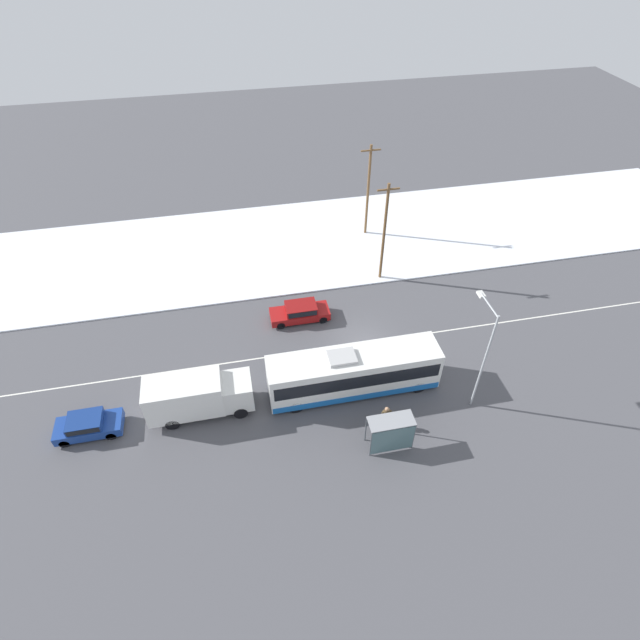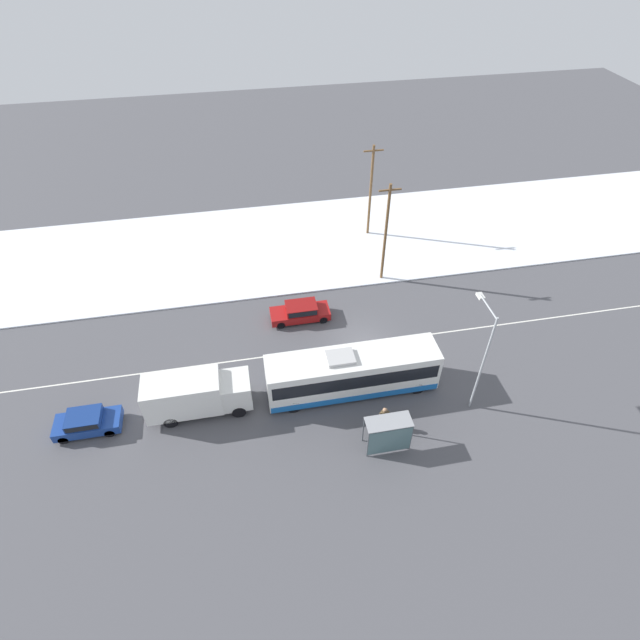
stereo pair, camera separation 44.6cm
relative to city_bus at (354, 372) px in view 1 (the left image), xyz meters
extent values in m
plane|color=#4C4C51|center=(1.89, 4.17, -1.69)|extent=(120.00, 120.00, 0.00)
cube|color=silver|center=(1.89, 18.45, -1.63)|extent=(80.00, 15.04, 0.12)
cube|color=silver|center=(1.89, 4.17, -1.69)|extent=(60.00, 0.12, 0.00)
cube|color=white|center=(0.00, 0.00, 0.06)|extent=(11.50, 2.55, 2.94)
cube|color=black|center=(0.00, 0.00, 0.41)|extent=(11.04, 2.57, 1.12)
cube|color=blue|center=(0.00, 0.00, -1.15)|extent=(11.39, 2.57, 0.53)
cube|color=#B2B2B2|center=(-0.86, 0.00, 1.65)|extent=(1.80, 1.40, 0.24)
cylinder|color=black|center=(4.36, -1.14, -1.19)|extent=(1.00, 0.28, 1.00)
cylinder|color=black|center=(4.36, 1.13, -1.19)|extent=(1.00, 0.28, 1.00)
cylinder|color=black|center=(-4.15, -1.14, -1.19)|extent=(1.00, 0.28, 1.00)
cylinder|color=black|center=(-4.15, 1.13, -1.19)|extent=(1.00, 0.28, 1.00)
cube|color=silver|center=(-11.12, 0.16, 0.06)|extent=(4.85, 2.30, 2.50)
cube|color=silver|center=(-7.74, 0.16, -0.22)|extent=(1.90, 2.18, 1.95)
cube|color=black|center=(-6.81, 0.16, 0.17)|extent=(0.06, 1.96, 0.86)
cylinder|color=black|center=(-7.74, -0.86, -1.24)|extent=(0.90, 0.26, 0.90)
cylinder|color=black|center=(-7.74, 1.18, -1.24)|extent=(0.90, 0.26, 0.90)
cylinder|color=black|center=(-12.09, -0.86, -1.24)|extent=(0.90, 0.26, 0.90)
cylinder|color=black|center=(-12.09, 1.18, -1.24)|extent=(0.90, 0.26, 0.90)
cube|color=maroon|center=(-2.33, 7.82, -1.15)|extent=(4.66, 1.80, 0.63)
cube|color=maroon|center=(-2.21, 7.82, -0.54)|extent=(2.42, 1.66, 0.59)
cube|color=black|center=(-2.21, 7.82, -0.53)|extent=(2.23, 1.69, 0.47)
cylinder|color=black|center=(-3.96, 7.03, -1.37)|extent=(0.64, 0.22, 0.64)
cylinder|color=black|center=(-3.96, 8.61, -1.37)|extent=(0.64, 0.22, 0.64)
cylinder|color=black|center=(-0.60, 7.03, -1.37)|extent=(0.64, 0.22, 0.64)
cylinder|color=black|center=(-0.60, 8.61, -1.37)|extent=(0.64, 0.22, 0.64)
cube|color=navy|center=(-17.22, -0.10, -1.14)|extent=(4.08, 1.80, 0.66)
cube|color=navy|center=(-17.32, -0.10, -0.55)|extent=(2.12, 1.66, 0.51)
cube|color=black|center=(-17.32, -0.10, -0.54)|extent=(1.95, 1.69, 0.41)
cylinder|color=black|center=(-15.88, -0.89, -1.37)|extent=(0.64, 0.22, 0.64)
cylinder|color=black|center=(-15.88, 0.69, -1.37)|extent=(0.64, 0.22, 0.64)
cylinder|color=black|center=(-18.66, -0.89, -1.37)|extent=(0.64, 0.22, 0.64)
cylinder|color=black|center=(-18.66, 0.69, -1.37)|extent=(0.64, 0.22, 0.64)
cylinder|color=#23232D|center=(1.16, -3.39, -1.27)|extent=(0.13, 0.13, 0.83)
cylinder|color=#23232D|center=(1.41, -3.39, -1.27)|extent=(0.13, 0.13, 0.83)
cube|color=brown|center=(1.28, -3.39, -0.51)|extent=(0.43, 0.24, 0.69)
sphere|color=tan|center=(1.28, -3.39, -0.02)|extent=(0.29, 0.29, 0.29)
cylinder|color=brown|center=(1.01, -3.39, -0.55)|extent=(0.11, 0.11, 0.65)
cylinder|color=brown|center=(1.55, -3.39, -0.55)|extent=(0.11, 0.11, 0.65)
cube|color=gray|center=(1.06, -4.78, 0.68)|extent=(2.79, 1.20, 0.06)
cube|color=slate|center=(1.06, -5.36, -0.49)|extent=(2.67, 0.04, 2.16)
cylinder|color=#474C51|center=(-0.29, -4.22, -0.52)|extent=(0.08, 0.08, 2.34)
cylinder|color=#474C51|center=(2.41, -4.22, -0.52)|extent=(0.08, 0.08, 2.34)
cylinder|color=#474C51|center=(-0.29, -5.34, -0.52)|extent=(0.08, 0.08, 2.34)
cylinder|color=#474C51|center=(2.41, -5.34, -0.52)|extent=(0.08, 0.08, 2.34)
cylinder|color=#9EA3A8|center=(7.44, -2.90, 2.29)|extent=(0.14, 0.14, 7.96)
cylinder|color=#9EA3A8|center=(7.44, -1.79, 6.12)|extent=(0.10, 2.21, 0.10)
cube|color=silver|center=(7.44, -0.69, 6.05)|extent=(0.36, 0.60, 0.16)
cylinder|color=brown|center=(5.47, 11.71, 2.81)|extent=(0.24, 0.24, 8.99)
cube|color=brown|center=(5.47, 11.71, 6.80)|extent=(1.80, 0.12, 0.12)
cylinder|color=brown|center=(6.13, 18.91, 2.79)|extent=(0.24, 0.24, 8.95)
cube|color=brown|center=(6.13, 18.91, 6.77)|extent=(1.80, 0.12, 0.12)
camera|label=1|loc=(-6.71, -21.40, 25.05)|focal=28.00mm
camera|label=2|loc=(-6.27, -21.49, 25.05)|focal=28.00mm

